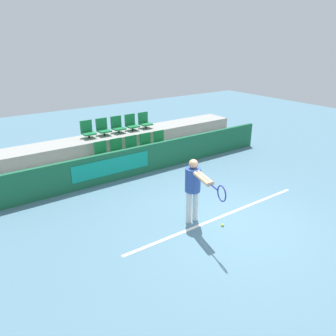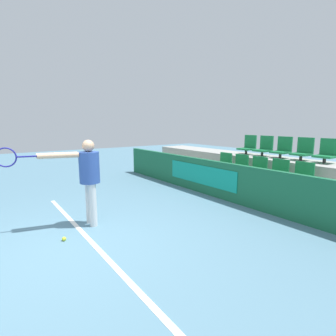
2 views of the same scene
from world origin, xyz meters
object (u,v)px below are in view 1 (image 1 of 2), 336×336
stadium_chair_1 (118,149)px  stadium_chair_5 (88,131)px  stadium_chair_2 (133,146)px  stadium_chair_9 (145,121)px  stadium_chair_3 (147,143)px  stadium_chair_0 (102,152)px  stadium_chair_4 (160,140)px  tennis_player (194,185)px  stadium_chair_8 (131,123)px  tennis_ball (223,225)px  stadium_chair_6 (103,128)px  stadium_chair_7 (118,126)px

stadium_chair_1 → stadium_chair_5: (-0.55, 1.05, 0.47)m
stadium_chair_2 → stadium_chair_5: stadium_chair_5 is taller
stadium_chair_1 → stadium_chair_9: stadium_chair_9 is taller
stadium_chair_3 → stadium_chair_9: 1.27m
stadium_chair_0 → stadium_chair_9: stadium_chair_9 is taller
stadium_chair_0 → stadium_chair_4: (2.22, 0.00, 0.00)m
stadium_chair_9 → tennis_player: tennis_player is taller
stadium_chair_0 → stadium_chair_8: bearing=32.2°
stadium_chair_0 → stadium_chair_1: 0.55m
stadium_chair_5 → stadium_chair_1: bearing=-62.1°
stadium_chair_3 → stadium_chair_0: bearing=180.0°
stadium_chair_4 → stadium_chair_1: bearing=180.0°
stadium_chair_1 → tennis_ball: stadium_chair_1 is taller
stadium_chair_0 → stadium_chair_1: (0.55, 0.00, 0.00)m
tennis_player → stadium_chair_0: bearing=110.4°
tennis_player → tennis_ball: size_ratio=23.85×
stadium_chair_6 → stadium_chair_9: bearing=0.0°
stadium_chair_8 → tennis_player: tennis_player is taller
stadium_chair_7 → stadium_chair_5: bearing=180.0°
stadium_chair_3 → stadium_chair_5: bearing=147.8°
stadium_chair_0 → tennis_ball: (0.87, -4.55, -0.68)m
stadium_chair_2 → stadium_chair_9: bearing=43.4°
stadium_chair_4 → tennis_player: 4.41m
stadium_chair_3 → stadium_chair_9: size_ratio=1.00×
stadium_chair_1 → tennis_player: tennis_player is taller
stadium_chair_1 → stadium_chair_3: (1.11, 0.00, 0.00)m
stadium_chair_5 → tennis_player: size_ratio=0.36×
stadium_chair_9 → stadium_chair_4: bearing=-90.0°
stadium_chair_2 → stadium_chair_8: size_ratio=1.00×
stadium_chair_9 → tennis_ball: bearing=-103.5°
tennis_ball → stadium_chair_7: bearing=87.6°
stadium_chair_3 → stadium_chair_9: (0.55, 1.05, 0.47)m
stadium_chair_9 → stadium_chair_7: bearing=180.0°
stadium_chair_0 → stadium_chair_3: (1.66, 0.00, 0.00)m
stadium_chair_4 → stadium_chair_8: bearing=117.9°
stadium_chair_6 → stadium_chair_7: (0.55, 0.00, 0.00)m
stadium_chair_0 → stadium_chair_4: bearing=0.0°
stadium_chair_0 → tennis_player: tennis_player is taller
stadium_chair_4 → tennis_ball: stadium_chair_4 is taller
stadium_chair_9 → stadium_chair_1: bearing=-147.8°
stadium_chair_4 → stadium_chair_8: (-0.55, 1.05, 0.47)m
stadium_chair_4 → tennis_player: (-1.79, -4.02, 0.27)m
stadium_chair_7 → stadium_chair_2: bearing=-90.0°
stadium_chair_4 → tennis_player: bearing=-114.1°
stadium_chair_1 → stadium_chair_4: (1.66, 0.00, 0.00)m
stadium_chair_6 → tennis_player: 5.07m
stadium_chair_1 → stadium_chair_5: 1.27m
stadium_chair_4 → stadium_chair_7: size_ratio=1.00×
stadium_chair_4 → tennis_player: tennis_player is taller
stadium_chair_0 → stadium_chair_3: bearing=0.0°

